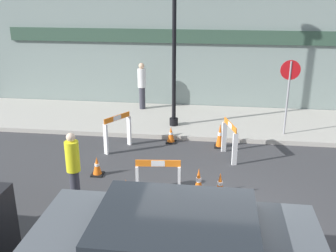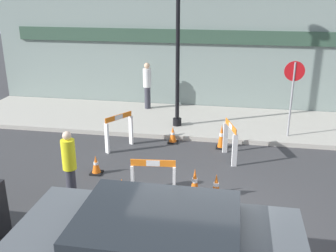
# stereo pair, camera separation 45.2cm
# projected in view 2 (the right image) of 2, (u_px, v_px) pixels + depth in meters

# --- Properties ---
(ground_plane) EXTENTS (60.00, 60.00, 0.00)m
(ground_plane) POSITION_uv_depth(u_px,v_px,m) (202.00, 225.00, 7.97)
(ground_plane) COLOR #38383A
(sidewalk_slab) EXTENTS (18.00, 3.44, 0.14)m
(sidewalk_slab) POSITION_uv_depth(u_px,v_px,m) (219.00, 122.00, 13.71)
(sidewalk_slab) COLOR #ADA89E
(sidewalk_slab) RESTS_ON ground_plane
(storefront_facade) EXTENTS (18.00, 0.22, 5.50)m
(storefront_facade) POSITION_uv_depth(u_px,v_px,m) (225.00, 38.00, 14.47)
(storefront_facade) COLOR gray
(storefront_facade) RESTS_ON ground_plane
(streetlamp_post) EXTENTS (0.44, 0.44, 5.90)m
(streetlamp_post) POSITION_uv_depth(u_px,v_px,m) (178.00, 9.00, 11.97)
(streetlamp_post) COLOR black
(streetlamp_post) RESTS_ON sidewalk_slab
(stop_sign) EXTENTS (0.60, 0.06, 2.35)m
(stop_sign) POSITION_uv_depth(u_px,v_px,m) (293.00, 87.00, 11.78)
(stop_sign) COLOR gray
(stop_sign) RESTS_ON sidewalk_slab
(barricade_0) EXTENTS (0.98, 0.23, 1.08)m
(barricade_0) POSITION_uv_depth(u_px,v_px,m) (153.00, 180.00, 8.54)
(barricade_0) COLOR white
(barricade_0) RESTS_ON ground_plane
(barricade_1) EXTENTS (0.42, 0.98, 1.06)m
(barricade_1) POSITION_uv_depth(u_px,v_px,m) (230.00, 140.00, 10.81)
(barricade_1) COLOR white
(barricade_1) RESTS_ON ground_plane
(barricade_2) EXTENTS (0.64, 0.90, 1.06)m
(barricade_2) POSITION_uv_depth(u_px,v_px,m) (119.00, 130.00, 11.52)
(barricade_2) COLOR white
(barricade_2) RESTS_ON ground_plane
(traffic_cone_0) EXTENTS (0.30, 0.30, 0.52)m
(traffic_cone_0) POSITION_uv_depth(u_px,v_px,m) (173.00, 135.00, 12.07)
(traffic_cone_0) COLOR black
(traffic_cone_0) RESTS_ON ground_plane
(traffic_cone_1) EXTENTS (0.30, 0.30, 0.69)m
(traffic_cone_1) POSITION_uv_depth(u_px,v_px,m) (195.00, 183.00, 8.97)
(traffic_cone_1) COLOR black
(traffic_cone_1) RESTS_ON ground_plane
(traffic_cone_2) EXTENTS (0.30, 0.30, 0.60)m
(traffic_cone_2) POSITION_uv_depth(u_px,v_px,m) (216.00, 187.00, 8.90)
(traffic_cone_2) COLOR black
(traffic_cone_2) RESTS_ON ground_plane
(traffic_cone_3) EXTENTS (0.30, 0.30, 0.50)m
(traffic_cone_3) POSITION_uv_depth(u_px,v_px,m) (96.00, 165.00, 10.07)
(traffic_cone_3) COLOR black
(traffic_cone_3) RESTS_ON ground_plane
(traffic_cone_4) EXTENTS (0.30, 0.30, 0.74)m
(traffic_cone_4) POSITION_uv_depth(u_px,v_px,m) (222.00, 137.00, 11.63)
(traffic_cone_4) COLOR black
(traffic_cone_4) RESTS_ON ground_plane
(traffic_cone_5) EXTENTS (0.30, 0.30, 0.53)m
(traffic_cone_5) POSITION_uv_depth(u_px,v_px,m) (122.00, 189.00, 8.84)
(traffic_cone_5) COLOR black
(traffic_cone_5) RESTS_ON ground_plane
(person_worker) EXTENTS (0.42, 0.42, 1.69)m
(person_worker) POSITION_uv_depth(u_px,v_px,m) (69.00, 165.00, 8.53)
(person_worker) COLOR #33333D
(person_worker) RESTS_ON ground_plane
(person_pedestrian) EXTENTS (0.41, 0.41, 1.75)m
(person_pedestrian) POSITION_uv_depth(u_px,v_px,m) (147.00, 84.00, 14.75)
(person_pedestrian) COLOR #33333D
(person_pedestrian) RESTS_ON sidewalk_slab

